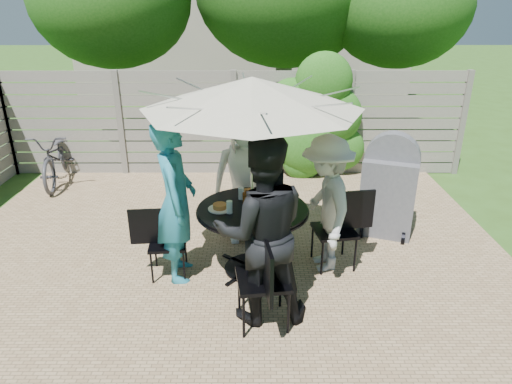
{
  "coord_description": "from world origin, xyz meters",
  "views": [
    {
      "loc": [
        0.35,
        -4.85,
        2.9
      ],
      "look_at": [
        0.37,
        -0.07,
        0.91
      ],
      "focal_mm": 32.0,
      "sensor_mm": 36.0,
      "label": 1
    }
  ],
  "objects_px": {
    "person_left": "(176,202)",
    "bbq_grill": "(389,189)",
    "chair_left": "(168,256)",
    "glass_back": "(241,193)",
    "person_right": "(326,205)",
    "person_back": "(246,177)",
    "plate_back": "(249,193)",
    "patio_table": "(253,227)",
    "bicycle": "(57,156)",
    "chair_back": "(245,213)",
    "coffee_cup": "(259,195)",
    "plate_left": "(220,207)",
    "umbrella": "(252,93)",
    "glass_left": "(229,207)",
    "chair_front": "(263,298)",
    "glass_front": "(265,212)",
    "syrup_jug": "(247,200)",
    "person_front": "(262,232)",
    "plate_front": "(256,220)",
    "glass_right": "(274,197)",
    "plate_right": "(285,204)",
    "chair_right": "(335,244)"
  },
  "relations": [
    {
      "from": "person_left",
      "to": "bbq_grill",
      "type": "relative_size",
      "value": 1.31
    },
    {
      "from": "chair_left",
      "to": "glass_back",
      "type": "xyz_separation_m",
      "value": [
        0.83,
        0.35,
        0.62
      ]
    },
    {
      "from": "person_right",
      "to": "person_back",
      "type": "bearing_deg",
      "value": -135.0
    },
    {
      "from": "chair_left",
      "to": "plate_back",
      "type": "bearing_deg",
      "value": 21.84
    },
    {
      "from": "patio_table",
      "to": "bicycle",
      "type": "relative_size",
      "value": 0.77
    },
    {
      "from": "chair_back",
      "to": "coffee_cup",
      "type": "xyz_separation_m",
      "value": [
        0.18,
        -0.73,
        0.57
      ]
    },
    {
      "from": "plate_left",
      "to": "bbq_grill",
      "type": "height_order",
      "value": "bbq_grill"
    },
    {
      "from": "umbrella",
      "to": "glass_left",
      "type": "height_order",
      "value": "umbrella"
    },
    {
      "from": "bbq_grill",
      "to": "coffee_cup",
      "type": "bearing_deg",
      "value": -136.95
    },
    {
      "from": "chair_back",
      "to": "plate_left",
      "type": "relative_size",
      "value": 3.69
    },
    {
      "from": "chair_front",
      "to": "bbq_grill",
      "type": "height_order",
      "value": "bbq_grill"
    },
    {
      "from": "glass_front",
      "to": "syrup_jug",
      "type": "relative_size",
      "value": 0.88
    },
    {
      "from": "bicycle",
      "to": "chair_back",
      "type": "bearing_deg",
      "value": -39.38
    },
    {
      "from": "syrup_jug",
      "to": "bbq_grill",
      "type": "distance_m",
      "value": 2.08
    },
    {
      "from": "person_right",
      "to": "glass_back",
      "type": "relative_size",
      "value": 11.44
    },
    {
      "from": "person_left",
      "to": "bicycle",
      "type": "bearing_deg",
      "value": 34.41
    },
    {
      "from": "person_front",
      "to": "plate_front",
      "type": "relative_size",
      "value": 7.19
    },
    {
      "from": "person_right",
      "to": "glass_left",
      "type": "distance_m",
      "value": 1.1
    },
    {
      "from": "plate_front",
      "to": "syrup_jug",
      "type": "xyz_separation_m",
      "value": [
        -0.1,
        0.4,
        0.06
      ]
    },
    {
      "from": "coffee_cup",
      "to": "plate_left",
      "type": "bearing_deg",
      "value": -148.3
    },
    {
      "from": "patio_table",
      "to": "glass_front",
      "type": "bearing_deg",
      "value": -61.86
    },
    {
      "from": "person_back",
      "to": "chair_front",
      "type": "height_order",
      "value": "person_back"
    },
    {
      "from": "person_back",
      "to": "glass_right",
      "type": "distance_m",
      "value": 0.77
    },
    {
      "from": "glass_right",
      "to": "bbq_grill",
      "type": "height_order",
      "value": "bbq_grill"
    },
    {
      "from": "chair_left",
      "to": "glass_front",
      "type": "bearing_deg",
      "value": -12.29
    },
    {
      "from": "plate_back",
      "to": "person_left",
      "type": "bearing_deg",
      "value": -150.41
    },
    {
      "from": "person_left",
      "to": "plate_left",
      "type": "relative_size",
      "value": 7.04
    },
    {
      "from": "plate_front",
      "to": "bbq_grill",
      "type": "distance_m",
      "value": 2.19
    },
    {
      "from": "chair_back",
      "to": "plate_back",
      "type": "relative_size",
      "value": 3.69
    },
    {
      "from": "glass_front",
      "to": "coffee_cup",
      "type": "xyz_separation_m",
      "value": [
        -0.06,
        0.48,
        -0.01
      ]
    },
    {
      "from": "patio_table",
      "to": "glass_back",
      "type": "height_order",
      "value": "glass_back"
    },
    {
      "from": "plate_back",
      "to": "plate_left",
      "type": "bearing_deg",
      "value": -128.86
    },
    {
      "from": "chair_left",
      "to": "plate_right",
      "type": "relative_size",
      "value": 3.24
    },
    {
      "from": "person_front",
      "to": "plate_front",
      "type": "distance_m",
      "value": 0.48
    },
    {
      "from": "umbrella",
      "to": "person_front",
      "type": "bearing_deg",
      "value": -83.86
    },
    {
      "from": "glass_left",
      "to": "glass_front",
      "type": "relative_size",
      "value": 1.0
    },
    {
      "from": "plate_left",
      "to": "chair_left",
      "type": "bearing_deg",
      "value": -173.89
    },
    {
      "from": "glass_front",
      "to": "plate_right",
      "type": "bearing_deg",
      "value": 51.65
    },
    {
      "from": "person_left",
      "to": "chair_front",
      "type": "relative_size",
      "value": 1.82
    },
    {
      "from": "chair_back",
      "to": "glass_back",
      "type": "height_order",
      "value": "chair_back"
    },
    {
      "from": "glass_left",
      "to": "bbq_grill",
      "type": "height_order",
      "value": "bbq_grill"
    },
    {
      "from": "glass_front",
      "to": "bbq_grill",
      "type": "relative_size",
      "value": 0.1
    },
    {
      "from": "glass_back",
      "to": "glass_front",
      "type": "relative_size",
      "value": 1.0
    },
    {
      "from": "person_right",
      "to": "bicycle",
      "type": "height_order",
      "value": "person_right"
    },
    {
      "from": "syrup_jug",
      "to": "patio_table",
      "type": "bearing_deg",
      "value": -33.66
    },
    {
      "from": "chair_front",
      "to": "person_back",
      "type": "bearing_deg",
      "value": -1.41
    },
    {
      "from": "plate_right",
      "to": "glass_right",
      "type": "xyz_separation_m",
      "value": [
        -0.11,
        0.09,
        0.05
      ]
    },
    {
      "from": "chair_right",
      "to": "plate_back",
      "type": "bearing_deg",
      "value": -23.86
    },
    {
      "from": "person_front",
      "to": "bicycle",
      "type": "distance_m",
      "value": 5.07
    },
    {
      "from": "umbrella",
      "to": "bbq_grill",
      "type": "relative_size",
      "value": 1.8
    }
  ]
}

